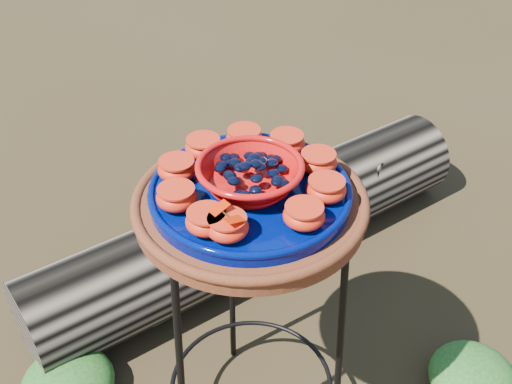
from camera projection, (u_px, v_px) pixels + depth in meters
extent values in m
cylinder|color=#45180B|center=(250.00, 206.00, 1.26)|extent=(0.46, 0.46, 0.04)
cylinder|color=#000239|center=(250.00, 193.00, 1.24)|extent=(0.39, 0.39, 0.03)
ellipsoid|color=red|center=(227.00, 227.00, 1.11)|extent=(0.08, 0.08, 0.04)
ellipsoid|color=red|center=(304.00, 216.00, 1.13)|extent=(0.08, 0.08, 0.04)
ellipsoid|color=red|center=(326.00, 189.00, 1.20)|extent=(0.08, 0.08, 0.04)
ellipsoid|color=red|center=(318.00, 162.00, 1.27)|extent=(0.08, 0.08, 0.04)
ellipsoid|color=red|center=(287.00, 143.00, 1.32)|extent=(0.08, 0.08, 0.04)
ellipsoid|color=red|center=(244.00, 138.00, 1.34)|extent=(0.08, 0.08, 0.04)
ellipsoid|color=red|center=(203.00, 147.00, 1.31)|extent=(0.08, 0.08, 0.04)
ellipsoid|color=red|center=(177.00, 169.00, 1.25)|extent=(0.08, 0.08, 0.04)
ellipsoid|color=red|center=(177.00, 198.00, 1.18)|extent=(0.08, 0.08, 0.04)
ellipsoid|color=red|center=(207.00, 221.00, 1.12)|extent=(0.08, 0.08, 0.04)
ellipsoid|color=#0E4410|center=(68.00, 382.00, 1.71)|extent=(0.25, 0.25, 0.12)
ellipsoid|color=#0E4410|center=(473.00, 376.00, 1.73)|extent=(0.24, 0.24, 0.12)
ellipsoid|color=#0E4410|center=(134.00, 283.00, 1.97)|extent=(0.35, 0.35, 0.17)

